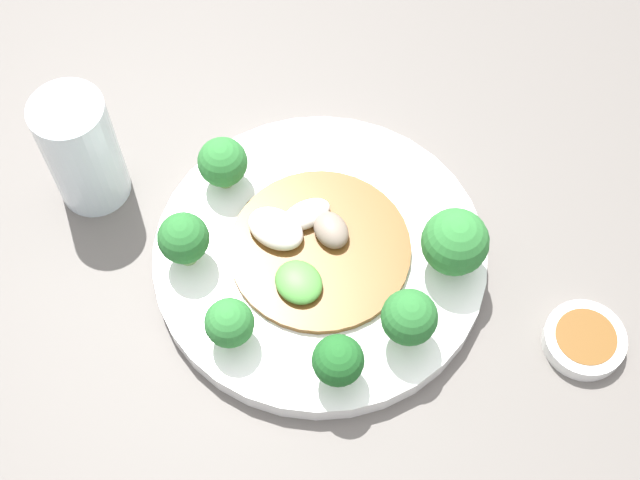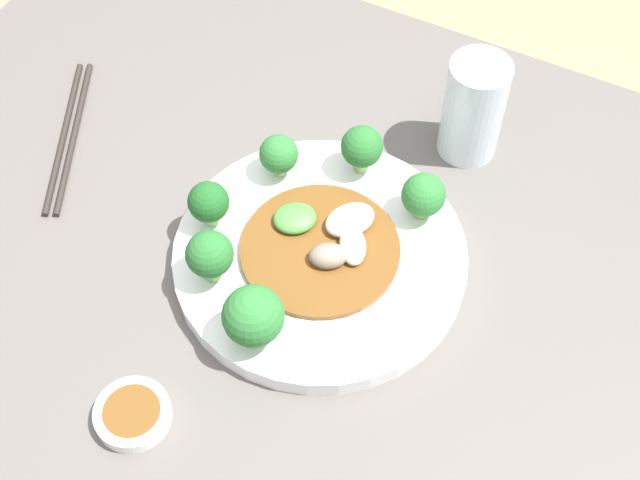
# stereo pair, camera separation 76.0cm
# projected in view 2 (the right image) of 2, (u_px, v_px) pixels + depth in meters

# --- Properties ---
(table) EXTENTS (1.13, 0.77, 0.77)m
(table) POSITION_uv_depth(u_px,v_px,m) (335.00, 420.00, 1.23)
(table) COLOR #5B5651
(table) RESTS_ON ground_plane
(plate) EXTENTS (0.30, 0.30, 0.02)m
(plate) POSITION_uv_depth(u_px,v_px,m) (320.00, 257.00, 0.91)
(plate) COLOR white
(plate) RESTS_ON table
(broccoli_north) EXTENTS (0.06, 0.06, 0.07)m
(broccoli_north) POSITION_uv_depth(u_px,v_px,m) (253.00, 316.00, 0.82)
(broccoli_north) COLOR #70A356
(broccoli_north) RESTS_ON plate
(broccoli_south) EXTENTS (0.05, 0.05, 0.06)m
(broccoli_south) POSITION_uv_depth(u_px,v_px,m) (362.00, 147.00, 0.94)
(broccoli_south) COLOR #89B76B
(broccoli_south) RESTS_ON plate
(broccoli_northeast) EXTENTS (0.05, 0.05, 0.06)m
(broccoli_northeast) POSITION_uv_depth(u_px,v_px,m) (210.00, 255.00, 0.86)
(broccoli_northeast) COLOR #7AAD5B
(broccoli_northeast) RESTS_ON plate
(broccoli_southeast) EXTENTS (0.04, 0.04, 0.05)m
(broccoli_southeast) POSITION_uv_depth(u_px,v_px,m) (279.00, 155.00, 0.94)
(broccoli_southeast) COLOR #89B76B
(broccoli_southeast) RESTS_ON plate
(broccoli_east) EXTENTS (0.04, 0.04, 0.05)m
(broccoli_east) POSITION_uv_depth(u_px,v_px,m) (209.00, 203.00, 0.90)
(broccoli_east) COLOR #89B76B
(broccoli_east) RESTS_ON plate
(broccoli_southwest) EXTENTS (0.05, 0.05, 0.06)m
(broccoli_southwest) POSITION_uv_depth(u_px,v_px,m) (423.00, 195.00, 0.91)
(broccoli_southwest) COLOR #7AAD5B
(broccoli_southwest) RESTS_ON plate
(stirfry_center) EXTENTS (0.16, 0.16, 0.03)m
(stirfry_center) POSITION_uv_depth(u_px,v_px,m) (325.00, 242.00, 0.90)
(stirfry_center) COLOR brown
(stirfry_center) RESTS_ON plate
(drinking_glass) EXTENTS (0.07, 0.07, 0.12)m
(drinking_glass) POSITION_uv_depth(u_px,v_px,m) (473.00, 109.00, 0.96)
(drinking_glass) COLOR silver
(drinking_glass) RESTS_ON table
(chopsticks) EXTENTS (0.12, 0.21, 0.01)m
(chopsticks) POSITION_uv_depth(u_px,v_px,m) (69.00, 136.00, 1.02)
(chopsticks) COLOR #2D2823
(chopsticks) RESTS_ON table
(sauce_dish) EXTENTS (0.07, 0.07, 0.02)m
(sauce_dish) POSITION_uv_depth(u_px,v_px,m) (133.00, 414.00, 0.81)
(sauce_dish) COLOR white
(sauce_dish) RESTS_ON table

